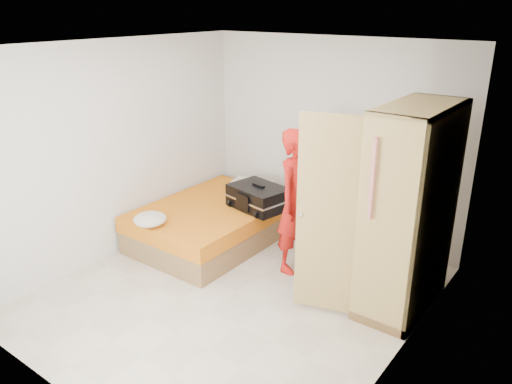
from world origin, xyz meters
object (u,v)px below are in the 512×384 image
Objects in this scene: wardrobe at (403,216)px; round_cushion at (150,219)px; bed at (213,223)px; person at (297,202)px; suitcase at (258,197)px.

round_cushion is (-2.69, -0.91, -0.42)m from wardrobe.
round_cushion is (-0.19, -0.90, 0.32)m from bed.
person is 2.06× the size of suitcase.
wardrobe is at bearing -88.90° from person.
round_cushion is at bearing 125.09° from person.
suitcase reaches higher than bed.
bed is 1.40m from person.
suitcase is at bearing 171.73° from wardrobe.
suitcase is (-1.99, 0.29, -0.36)m from wardrobe.
person is 4.34× the size of round_cushion.
round_cushion is (-1.45, -0.94, -0.27)m from person.
wardrobe is 2.87m from round_cushion.
person is (-1.24, 0.02, -0.15)m from wardrobe.
wardrobe is at bearing 2.57° from suitcase.
wardrobe is 5.40× the size of round_cushion.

